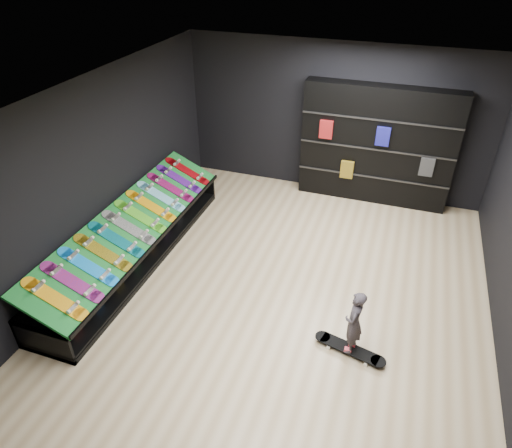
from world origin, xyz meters
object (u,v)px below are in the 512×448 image
(display_rack, at_px, (136,246))
(back_shelving, at_px, (377,146))
(floor_skateboard, at_px, (349,351))
(child, at_px, (352,333))

(display_rack, distance_m, back_shelving, 4.86)
(floor_skateboard, bearing_deg, back_shelving, 107.20)
(display_rack, relative_size, child, 7.98)
(display_rack, height_order, floor_skateboard, display_rack)
(floor_skateboard, xyz_separation_m, child, (0.00, 0.00, 0.33))
(floor_skateboard, height_order, child, child)
(back_shelving, relative_size, child, 5.14)
(display_rack, xyz_separation_m, back_shelving, (3.44, 3.32, 0.91))
(floor_skateboard, bearing_deg, child, 0.00)
(back_shelving, bearing_deg, child, -86.08)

